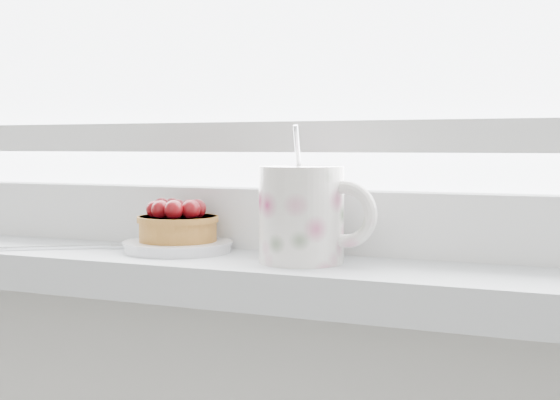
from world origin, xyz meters
The scene contains 4 objects.
saucer centered at (-0.09, 1.90, 0.95)m, with size 0.12×0.12×0.01m, color white.
raspberry_tart centered at (-0.09, 1.90, 0.97)m, with size 0.09×0.09×0.05m.
floral_mug centered at (0.07, 1.88, 0.99)m, with size 0.13×0.09×0.14m.
fork centered at (-0.21, 1.87, 0.94)m, with size 0.18×0.13×0.00m.
Camera 1 is at (0.37, 1.14, 1.06)m, focal length 50.00 mm.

